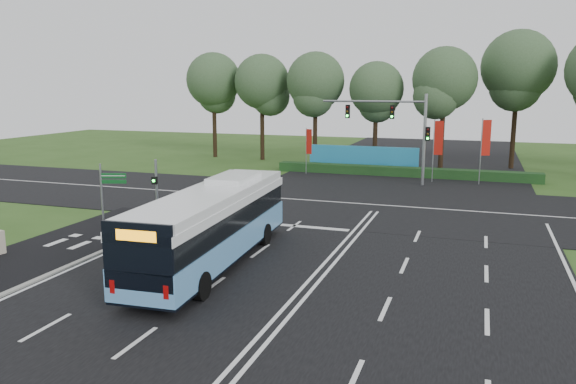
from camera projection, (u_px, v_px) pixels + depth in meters
name	position (u px, v px, depth m)	size (l,w,h in m)	color
ground	(329.00, 259.00, 24.92)	(120.00, 120.00, 0.00)	#2F501A
road_main	(329.00, 258.00, 24.92)	(20.00, 120.00, 0.04)	black
road_cross	(377.00, 205.00, 36.07)	(120.00, 14.00, 0.05)	black
bike_path	(53.00, 250.00, 26.12)	(5.00, 18.00, 0.06)	black
kerb_strip	(96.00, 255.00, 25.34)	(0.25, 18.00, 0.12)	gray
city_bus	(213.00, 225.00, 23.73)	(3.28, 12.41, 3.52)	#5B99D3
pedestrian_signal	(156.00, 189.00, 30.78)	(0.33, 0.43, 3.63)	gray
street_sign	(107.00, 188.00, 29.43)	(1.34, 0.49, 3.57)	gray
banner_flag_left	(308.00, 144.00, 48.44)	(0.58, 0.21, 4.02)	gray
banner_flag_mid	(437.00, 142.00, 44.13)	(0.74, 0.08, 5.00)	gray
banner_flag_right	(485.00, 142.00, 43.12)	(0.70, 0.36, 5.15)	gray
traffic_light_gantry	(401.00, 124.00, 43.04)	(8.41, 0.28, 7.00)	gray
hedge	(403.00, 172.00, 47.62)	(22.00, 1.20, 0.80)	#123316
blue_hoarding	(363.00, 158.00, 51.09)	(10.00, 0.30, 2.20)	teal
eucalyptus_row	(463.00, 77.00, 50.65)	(54.11, 9.73, 12.61)	black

